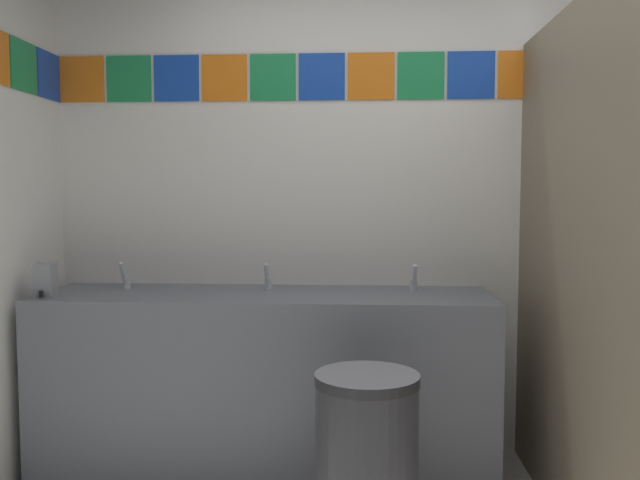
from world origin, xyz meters
name	(u,v)px	position (x,y,z in m)	size (l,w,h in m)	color
wall_back	(419,194)	(0.00, 1.53, 1.34)	(3.78, 0.09, 2.68)	white
vanity_counter	(266,379)	(-0.76, 1.19, 0.45)	(2.16, 0.60, 0.87)	slate
faucet_left	(125,279)	(-1.48, 1.28, 0.92)	(0.04, 0.10, 0.14)	silver
faucet_center	(268,280)	(-0.76, 1.28, 0.92)	(0.04, 0.10, 0.14)	silver
faucet_right	(414,281)	(-0.04, 1.28, 0.92)	(0.04, 0.10, 0.14)	silver
soap_dispenser	(45,280)	(-1.76, 1.01, 0.95)	(0.09, 0.09, 0.16)	gray
stall_divider	(638,278)	(0.69, 0.48, 1.05)	(0.92, 1.51, 2.09)	#726651
trash_bin	(367,461)	(-0.27, 0.51, 0.34)	(0.40, 0.40, 0.67)	#333338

